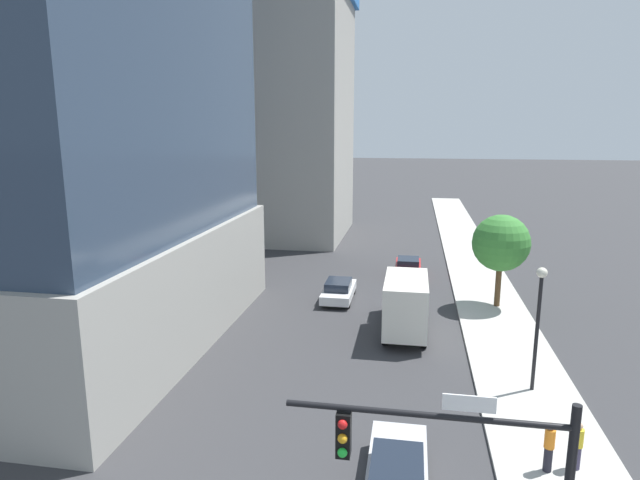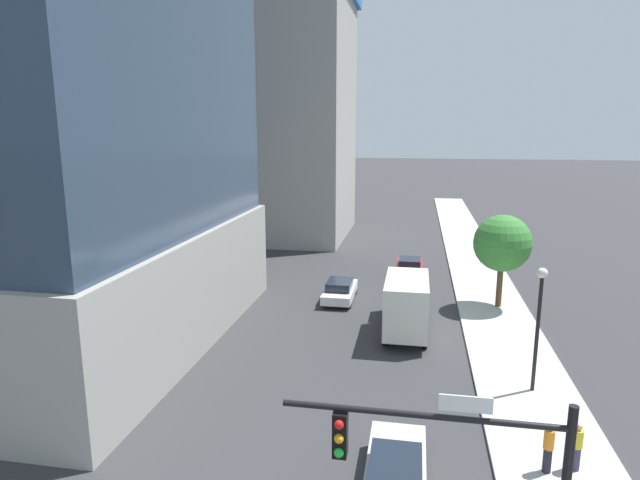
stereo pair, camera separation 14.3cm
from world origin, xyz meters
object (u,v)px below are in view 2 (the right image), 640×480
street_lamp (539,311)px  car_white (340,290)px  construction_building (279,92)px  street_tree (502,244)px  car_silver (396,470)px  pedestrian_yellow_shirt (577,446)px  pedestrian_orange_shirt (548,447)px  car_red (410,267)px  box_truck (407,301)px  traffic_light_pole (459,470)px

street_lamp → car_white: street_lamp is taller
construction_building → street_tree: 30.99m
street_tree → car_white: bearing=-179.1°
car_silver → street_tree: bearing=73.2°
street_lamp → pedestrian_yellow_shirt: (0.26, -5.55, -2.76)m
construction_building → car_white: (9.54, -21.54, -14.25)m
construction_building → pedestrian_orange_shirt: 45.15m
car_red → car_silver: car_silver is taller
car_white → car_silver: car_silver is taller
box_truck → pedestrian_orange_shirt: (4.88, -12.02, -0.79)m
street_lamp → street_tree: size_ratio=0.93×
traffic_light_pole → pedestrian_orange_shirt: traffic_light_pole is taller
traffic_light_pole → pedestrian_orange_shirt: 7.78m
car_red → car_silver: size_ratio=0.98×
pedestrian_yellow_shirt → pedestrian_orange_shirt: bearing=-162.7°
street_tree → pedestrian_yellow_shirt: bearing=-89.5°
street_lamp → pedestrian_yellow_shirt: 6.21m
traffic_light_pole → car_white: size_ratio=1.37×
construction_building → car_white: construction_building is taller
traffic_light_pole → car_silver: bearing=107.4°
car_white → car_silver: 19.26m
construction_building → car_red: bearing=-46.3°
traffic_light_pole → car_silver: size_ratio=1.39×
car_red → box_truck: bearing=-90.0°
construction_building → street_tree: (19.72, -21.37, -10.71)m
street_tree → pedestrian_orange_shirt: street_tree is taller
street_lamp → car_white: bearing=131.9°
street_tree → street_lamp: bearing=-90.6°
car_silver → box_truck: size_ratio=0.64×
street_tree → car_white: size_ratio=1.31×
traffic_light_pole → pedestrian_yellow_shirt: bearing=56.1°
street_tree → box_truck: bearing=-137.7°
street_tree → traffic_light_pole: bearing=-100.3°
car_white → box_truck: 6.83m
traffic_light_pole → street_lamp: (4.15, 12.11, -0.34)m
construction_building → traffic_light_pole: construction_building is taller
pedestrian_orange_shirt → traffic_light_pole: bearing=-118.8°
traffic_light_pole → street_tree: (4.27, 23.47, 0.13)m
street_tree → car_silver: bearing=-106.8°
traffic_light_pole → construction_building: bearing=109.0°
box_truck → street_lamp: bearing=-47.9°
street_lamp → box_truck: size_ratio=0.79×
street_lamp → pedestrian_yellow_shirt: bearing=-87.3°
traffic_light_pole → street_lamp: size_ratio=1.12×
car_white → pedestrian_orange_shirt: 19.44m
car_white → pedestrian_orange_shirt: bearing=-61.2°
box_truck → traffic_light_pole: bearing=-85.5°
car_white → pedestrian_yellow_shirt: bearing=-58.4°
construction_building → street_lamp: (19.59, -32.73, -11.18)m
pedestrian_orange_shirt → street_lamp: bearing=83.2°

